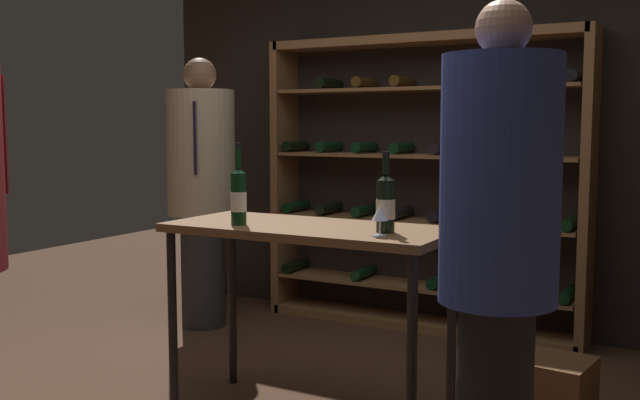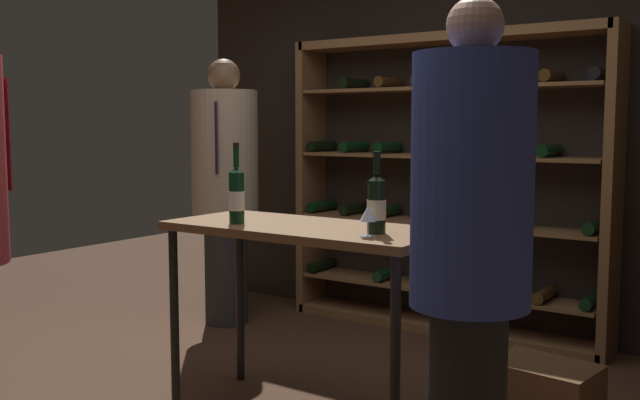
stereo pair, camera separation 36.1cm
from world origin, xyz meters
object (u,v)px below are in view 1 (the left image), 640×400
object	(u,v)px
person_guest_khaki	(201,181)
wine_bottle_red_label	(386,203)
person_bystander_red_print	(498,239)
wine_bottle_amber_reserve	(239,196)
tasting_table	(309,247)
wine_glass_stemmed_left	(380,215)
wine_crate	(540,385)
wine_rack	(421,185)

from	to	relation	value
person_guest_khaki	wine_bottle_red_label	xyz separation A→B (m)	(1.90, -1.13, 0.05)
person_bystander_red_print	wine_bottle_amber_reserve	world-z (taller)	person_bystander_red_print
person_bystander_red_print	wine_bottle_red_label	world-z (taller)	person_bystander_red_print
tasting_table	wine_glass_stemmed_left	distance (m)	0.50
tasting_table	person_bystander_red_print	bearing A→B (deg)	-23.60
person_guest_khaki	wine_crate	distance (m)	2.64
tasting_table	person_bystander_red_print	distance (m)	1.13
person_bystander_red_print	wine_glass_stemmed_left	size ratio (longest dim) A/B	13.96
person_bystander_red_print	wine_glass_stemmed_left	xyz separation A→B (m)	(-0.59, 0.30, 0.02)
person_guest_khaki	tasting_table	bearing A→B (deg)	-8.23
wine_rack	person_bystander_red_print	world-z (taller)	wine_rack
wine_rack	wine_crate	distance (m)	1.82
wine_crate	wine_glass_stemmed_left	world-z (taller)	wine_glass_stemmed_left
wine_glass_stemmed_left	tasting_table	bearing A→B (deg)	161.12
wine_rack	wine_bottle_red_label	distance (m)	1.92
wine_crate	wine_bottle_red_label	world-z (taller)	wine_bottle_red_label
wine_bottle_amber_reserve	tasting_table	bearing A→B (deg)	25.37
tasting_table	wine_bottle_amber_reserve	bearing A→B (deg)	-154.63
person_bystander_red_print	person_guest_khaki	distance (m)	2.95
person_guest_khaki	wine_bottle_red_label	size ratio (longest dim) A/B	5.27
wine_bottle_red_label	wine_bottle_amber_reserve	bearing A→B (deg)	-171.54
wine_rack	wine_crate	bearing A→B (deg)	-47.05
person_guest_khaki	wine_glass_stemmed_left	bearing A→B (deg)	-4.79
person_bystander_red_print	wine_bottle_red_label	xyz separation A→B (m)	(-0.61, 0.41, 0.06)
wine_crate	wine_glass_stemmed_left	size ratio (longest dim) A/B	3.63
tasting_table	wine_bottle_red_label	size ratio (longest dim) A/B	3.79
wine_rack	wine_bottle_amber_reserve	distance (m)	1.95
wine_bottle_red_label	wine_glass_stemmed_left	bearing A→B (deg)	-78.06
wine_bottle_amber_reserve	person_guest_khaki	bearing A→B (deg)	133.83
person_guest_khaki	wine_crate	bearing A→B (deg)	17.27
tasting_table	wine_bottle_red_label	xyz separation A→B (m)	(0.41, -0.04, 0.24)
wine_rack	wine_glass_stemmed_left	size ratio (longest dim) A/B	17.17
person_guest_khaki	wine_rack	bearing A→B (deg)	55.59
tasting_table	wine_bottle_amber_reserve	xyz separation A→B (m)	(-0.30, -0.14, 0.24)
wine_rack	person_guest_khaki	world-z (taller)	wine_rack
tasting_table	person_bystander_red_print	size ratio (longest dim) A/B	0.73
person_bystander_red_print	wine_bottle_amber_reserve	xyz separation A→B (m)	(-1.32, 0.30, 0.07)
wine_glass_stemmed_left	wine_rack	bearing A→B (deg)	106.26
wine_crate	person_bystander_red_print	bearing A→B (deg)	-86.58
wine_rack	wine_bottle_red_label	size ratio (longest dim) A/B	6.37
wine_rack	wine_bottle_amber_reserve	xyz separation A→B (m)	(-0.16, -1.94, 0.08)
wine_rack	wine_bottle_amber_reserve	world-z (taller)	wine_rack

